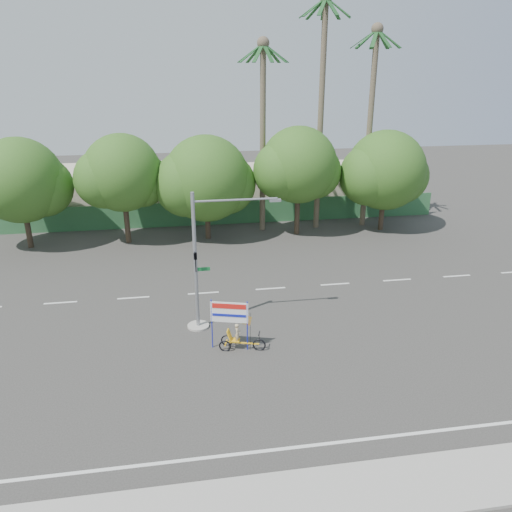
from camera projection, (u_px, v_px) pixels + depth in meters
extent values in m
plane|color=#33302D|center=(260.00, 366.00, 22.07)|extent=(120.00, 120.00, 0.00)
cube|color=gray|center=(301.00, 501.00, 15.12)|extent=(50.00, 2.40, 0.12)
cube|color=#336B3D|center=(217.00, 213.00, 41.55)|extent=(38.00, 0.08, 2.00)
cube|color=beige|center=(99.00, 193.00, 43.86)|extent=(12.00, 8.00, 4.00)
cube|color=beige|center=(298.00, 188.00, 46.62)|extent=(14.00, 8.00, 3.60)
cylinder|color=#473828|center=(27.00, 224.00, 35.97)|extent=(0.40, 0.40, 3.52)
sphere|color=#255819|center=(20.00, 180.00, 34.83)|extent=(6.00, 6.00, 6.00)
sphere|color=#255819|center=(42.00, 187.00, 35.51)|extent=(4.32, 4.32, 4.32)
cylinder|color=#473828|center=(127.00, 218.00, 36.97)|extent=(0.40, 0.40, 3.74)
sphere|color=#255819|center=(122.00, 173.00, 35.76)|extent=(5.60, 5.60, 5.60)
sphere|color=#255819|center=(141.00, 180.00, 36.44)|extent=(4.03, 4.03, 4.03)
sphere|color=#255819|center=(104.00, 179.00, 35.47)|extent=(4.26, 4.26, 4.26)
cylinder|color=#473828|center=(208.00, 218.00, 37.94)|extent=(0.40, 0.40, 3.30)
sphere|color=#255819|center=(206.00, 179.00, 36.88)|extent=(6.40, 6.40, 6.40)
sphere|color=#255819|center=(225.00, 184.00, 37.56)|extent=(4.61, 4.61, 4.61)
sphere|color=#255819|center=(187.00, 184.00, 36.54)|extent=(4.86, 4.86, 4.86)
cylinder|color=#473828|center=(297.00, 210.00, 38.89)|extent=(0.40, 0.40, 3.87)
sphere|color=#255819|center=(299.00, 165.00, 37.64)|extent=(5.80, 5.80, 5.80)
sphere|color=#255819|center=(314.00, 172.00, 38.33)|extent=(4.18, 4.18, 4.18)
sphere|color=#255819|center=(282.00, 171.00, 37.34)|extent=(4.41, 4.41, 4.41)
cylinder|color=#473828|center=(382.00, 209.00, 40.01)|extent=(0.40, 0.40, 3.43)
sphere|color=#255819|center=(386.00, 170.00, 38.90)|extent=(6.20, 6.20, 6.20)
sphere|color=#255819|center=(400.00, 176.00, 39.58)|extent=(4.46, 4.46, 4.46)
sphere|color=#255819|center=(370.00, 175.00, 38.57)|extent=(4.71, 4.71, 4.71)
cylinder|color=#70604C|center=(321.00, 121.00, 38.24)|extent=(0.44, 0.44, 17.00)
cube|color=#1C4C21|center=(338.00, 8.00, 35.59)|extent=(1.91, 0.28, 1.36)
cube|color=#1C4C21|center=(333.00, 9.00, 36.12)|extent=(1.65, 1.44, 1.36)
cube|color=#1C4C21|center=(324.00, 9.00, 36.34)|extent=(0.61, 1.93, 1.36)
cube|color=#1C4C21|center=(316.00, 9.00, 36.14)|extent=(1.20, 1.80, 1.36)
cube|color=#1C4C21|center=(312.00, 8.00, 35.62)|extent=(1.89, 0.92, 1.36)
cube|color=#1C4C21|center=(315.00, 7.00, 35.03)|extent=(1.89, 0.92, 1.36)
cube|color=#1C4C21|center=(322.00, 6.00, 34.63)|extent=(1.20, 1.80, 1.36)
cube|color=#1C4C21|center=(332.00, 6.00, 34.62)|extent=(0.61, 1.93, 1.36)
cube|color=#1C4C21|center=(338.00, 7.00, 35.00)|extent=(1.65, 1.44, 1.36)
cylinder|color=#70604C|center=(369.00, 133.00, 39.19)|extent=(0.44, 0.44, 15.00)
sphere|color=#70604C|center=(377.00, 29.00, 36.53)|extent=(0.90, 0.90, 0.90)
cube|color=#1C4C21|center=(389.00, 39.00, 36.90)|extent=(1.91, 0.28, 1.36)
cube|color=#1C4C21|center=(383.00, 39.00, 37.43)|extent=(1.65, 1.44, 1.36)
cube|color=#1C4C21|center=(374.00, 39.00, 37.64)|extent=(0.61, 1.93, 1.36)
cube|color=#1C4C21|center=(366.00, 39.00, 37.44)|extent=(1.20, 1.80, 1.36)
cube|color=#1C4C21|center=(364.00, 39.00, 36.93)|extent=(1.89, 0.92, 1.36)
cube|color=#1C4C21|center=(367.00, 38.00, 36.33)|extent=(1.89, 0.92, 1.36)
cube|color=#1C4C21|center=(375.00, 38.00, 35.94)|extent=(1.20, 1.80, 1.36)
cube|color=#1C4C21|center=(384.00, 38.00, 35.93)|extent=(0.61, 1.93, 1.36)
cube|color=#1C4C21|center=(389.00, 38.00, 36.31)|extent=(1.65, 1.44, 1.36)
cylinder|color=#70604C|center=(263.00, 142.00, 38.10)|extent=(0.44, 0.44, 14.00)
sphere|color=#70604C|center=(263.00, 43.00, 35.61)|extent=(0.90, 0.90, 0.90)
cube|color=#1C4C21|center=(276.00, 53.00, 35.99)|extent=(1.91, 0.28, 1.36)
cube|color=#1C4C21|center=(271.00, 53.00, 36.52)|extent=(1.65, 1.44, 1.36)
cube|color=#1C4C21|center=(263.00, 53.00, 36.73)|extent=(0.61, 1.93, 1.36)
cube|color=#1C4C21|center=(255.00, 53.00, 36.53)|extent=(1.20, 1.80, 1.36)
cube|color=#1C4C21|center=(250.00, 53.00, 36.01)|extent=(1.89, 0.92, 1.36)
cube|color=#1C4C21|center=(252.00, 53.00, 35.42)|extent=(1.89, 0.92, 1.36)
cube|color=#1C4C21|center=(259.00, 52.00, 35.03)|extent=(1.20, 1.80, 1.36)
cube|color=#1C4C21|center=(268.00, 52.00, 35.02)|extent=(0.61, 1.93, 1.36)
cube|color=#1C4C21|center=(275.00, 53.00, 35.40)|extent=(1.65, 1.44, 1.36)
cylinder|color=gray|center=(198.00, 326.00, 25.37)|extent=(1.10, 1.10, 0.10)
cylinder|color=gray|center=(195.00, 263.00, 24.14)|extent=(0.18, 0.18, 7.00)
cylinder|color=gray|center=(235.00, 200.00, 23.36)|extent=(4.00, 0.10, 0.10)
cube|color=gray|center=(275.00, 200.00, 23.68)|extent=(0.55, 0.20, 0.12)
imported|color=black|center=(196.00, 263.00, 23.90)|extent=(0.16, 0.20, 1.00)
cube|color=#14662D|center=(203.00, 269.00, 24.32)|extent=(0.70, 0.04, 0.18)
torus|color=black|center=(259.00, 345.00, 23.18)|extent=(0.62, 0.24, 0.62)
torus|color=black|center=(227.00, 340.00, 23.61)|extent=(0.58, 0.23, 0.58)
torus|color=black|center=(225.00, 346.00, 23.13)|extent=(0.58, 0.23, 0.58)
cube|color=yellow|center=(243.00, 343.00, 23.25)|extent=(1.52, 0.49, 0.06)
cube|color=yellow|center=(226.00, 343.00, 23.36)|extent=(0.21, 0.55, 0.05)
cube|color=yellow|center=(235.00, 340.00, 23.25)|extent=(0.55, 0.50, 0.06)
cube|color=yellow|center=(229.00, 335.00, 23.18)|extent=(0.31, 0.43, 0.50)
cylinder|color=black|center=(259.00, 338.00, 23.05)|extent=(0.03, 0.03, 0.51)
cube|color=black|center=(259.00, 333.00, 22.96)|extent=(0.15, 0.41, 0.04)
imported|color=#CCB284|center=(238.00, 334.00, 23.11)|extent=(0.33, 0.41, 0.99)
cylinder|color=#1924C1|center=(212.00, 324.00, 23.09)|extent=(0.06, 0.06, 2.49)
cylinder|color=#1924C1|center=(247.00, 326.00, 22.90)|extent=(0.06, 0.06, 2.49)
cube|color=white|center=(229.00, 312.00, 22.77)|extent=(1.69, 0.53, 1.01)
cube|color=red|center=(229.00, 306.00, 22.62)|extent=(1.51, 0.45, 0.24)
cube|color=#1924C1|center=(229.00, 315.00, 22.79)|extent=(1.51, 0.45, 0.13)
cylinder|color=black|center=(250.00, 331.00, 22.98)|extent=(0.02, 0.02, 1.93)
cube|color=red|center=(243.00, 319.00, 22.81)|extent=(0.79, 0.24, 0.60)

